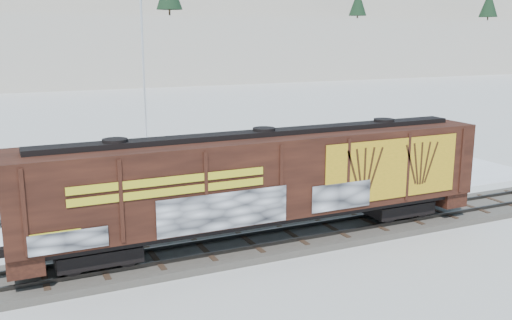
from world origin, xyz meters
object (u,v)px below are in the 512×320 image
hopper_railcar (264,178)px  car_dark (358,171)px  car_silver (13,203)px  flagpole (147,104)px  car_white (232,183)px

hopper_railcar → car_dark: size_ratio=4.67×
car_dark → car_silver: bearing=68.5°
flagpole → car_dark: bearing=-35.1°
car_silver → car_dark: size_ratio=1.13×
car_white → car_silver: bearing=80.2°
car_silver → hopper_railcar: bearing=-149.3°
flagpole → car_white: flagpole is taller
hopper_railcar → car_white: (1.54, 7.02, -2.05)m
flagpole → car_silver: 11.24m
car_silver → car_white: size_ratio=0.93×
hopper_railcar → car_silver: bearing=138.6°
hopper_railcar → car_silver: hopper_railcar is taller
car_silver → car_white: (10.79, -1.13, 0.03)m
hopper_railcar → car_white: hopper_railcar is taller
flagpole → car_dark: 13.67m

